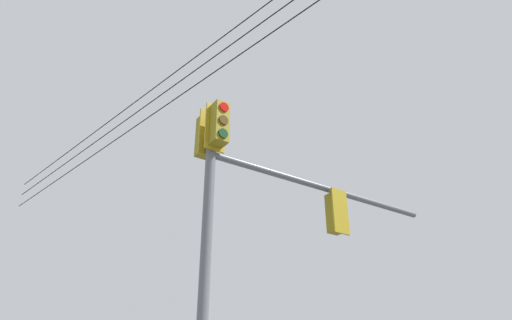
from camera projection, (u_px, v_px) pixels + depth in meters
signal_mast_assembly at (253, 212)px, 9.17m from camera, size 3.68×5.48×7.17m
overhead_wire_span at (191, 74)px, 10.81m from camera, size 18.14×6.65×1.16m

